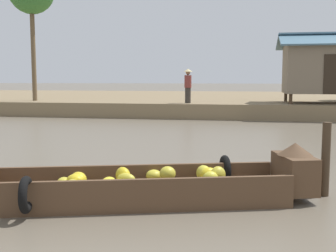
{
  "coord_description": "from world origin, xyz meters",
  "views": [
    {
      "loc": [
        1.57,
        -0.27,
        1.93
      ],
      "look_at": [
        0.09,
        7.99,
        0.98
      ],
      "focal_mm": 45.18,
      "sensor_mm": 36.0,
      "label": 1
    }
  ],
  "objects_px": {
    "banana_boat": "(138,184)",
    "vendor_person": "(188,84)",
    "mooring_post": "(326,159)",
    "stilt_house_left": "(327,68)"
  },
  "relations": [
    {
      "from": "vendor_person",
      "to": "mooring_post",
      "type": "height_order",
      "value": "vendor_person"
    },
    {
      "from": "banana_boat",
      "to": "mooring_post",
      "type": "xyz_separation_m",
      "value": [
        2.94,
        0.93,
        0.31
      ]
    },
    {
      "from": "mooring_post",
      "to": "vendor_person",
      "type": "bearing_deg",
      "value": 106.9
    },
    {
      "from": "stilt_house_left",
      "to": "vendor_person",
      "type": "bearing_deg",
      "value": -169.36
    },
    {
      "from": "banana_boat",
      "to": "vendor_person",
      "type": "bearing_deg",
      "value": 94.33
    },
    {
      "from": "banana_boat",
      "to": "vendor_person",
      "type": "relative_size",
      "value": 3.36
    },
    {
      "from": "stilt_house_left",
      "to": "mooring_post",
      "type": "xyz_separation_m",
      "value": [
        -2.61,
        -14.45,
        -1.83
      ]
    },
    {
      "from": "stilt_house_left",
      "to": "mooring_post",
      "type": "relative_size",
      "value": 3.83
    },
    {
      "from": "banana_boat",
      "to": "vendor_person",
      "type": "xyz_separation_m",
      "value": [
        -1.07,
        14.14,
        1.36
      ]
    },
    {
      "from": "banana_boat",
      "to": "mooring_post",
      "type": "height_order",
      "value": "mooring_post"
    }
  ]
}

